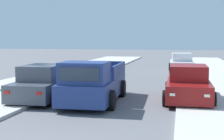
# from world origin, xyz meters

# --- Properties ---
(sidewalk_left) EXTENTS (5.27, 60.00, 0.12)m
(sidewalk_left) POSITION_xyz_m (-5.40, 12.00, 0.06)
(sidewalk_left) COLOR beige
(sidewalk_left) RESTS_ON ground
(curb_left) EXTENTS (0.16, 60.00, 0.10)m
(curb_left) POSITION_xyz_m (-4.17, 12.00, 0.05)
(curb_left) COLOR silver
(curb_left) RESTS_ON ground
(curb_right) EXTENTS (0.16, 60.00, 0.10)m
(curb_right) POSITION_xyz_m (4.17, 12.00, 0.05)
(curb_right) COLOR silver
(curb_right) RESTS_ON ground
(pickup_truck) EXTENTS (2.35, 5.28, 1.80)m
(pickup_truck) POSITION_xyz_m (-0.64, 7.65, 0.81)
(pickup_truck) COLOR navy
(pickup_truck) RESTS_ON ground
(car_left_near) EXTENTS (2.03, 4.26, 1.54)m
(car_left_near) POSITION_xyz_m (3.24, 8.79, 0.71)
(car_left_near) COLOR maroon
(car_left_near) RESTS_ON ground
(car_right_near) EXTENTS (2.20, 4.33, 1.54)m
(car_right_near) POSITION_xyz_m (2.99, 21.50, 0.71)
(car_right_near) COLOR silver
(car_right_near) RESTS_ON ground
(car_left_mid) EXTENTS (2.18, 4.32, 1.54)m
(car_left_mid) POSITION_xyz_m (-2.93, 7.71, 0.71)
(car_left_mid) COLOR #474C56
(car_left_mid) RESTS_ON ground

